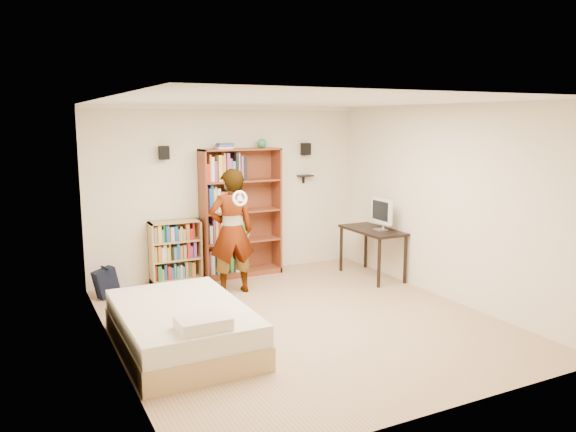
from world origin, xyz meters
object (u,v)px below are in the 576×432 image
object	(u,v)px
low_bookshelf	(176,252)
person	(232,231)
computer_desk	(372,253)
tall_bookshelf	(241,213)
daybed	(182,322)

from	to	relation	value
low_bookshelf	person	size ratio (longest dim) A/B	0.54
computer_desk	person	xyz separation A→B (m)	(-2.29, 0.23, 0.51)
tall_bookshelf	person	bearing A→B (deg)	-120.36
daybed	person	size ratio (longest dim) A/B	1.12
person	daybed	bearing A→B (deg)	58.73
low_bookshelf	tall_bookshelf	bearing A→B (deg)	-2.28
tall_bookshelf	low_bookshelf	distance (m)	1.20
low_bookshelf	daybed	size ratio (longest dim) A/B	0.48
computer_desk	daybed	distance (m)	3.79
low_bookshelf	computer_desk	xyz separation A→B (m)	(2.88, -1.09, -0.09)
tall_bookshelf	low_bookshelf	world-z (taller)	tall_bookshelf
tall_bookshelf	computer_desk	distance (m)	2.19
tall_bookshelf	computer_desk	size ratio (longest dim) A/B	1.78
computer_desk	tall_bookshelf	bearing A→B (deg)	149.99
daybed	person	world-z (taller)	person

